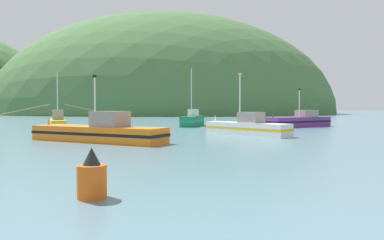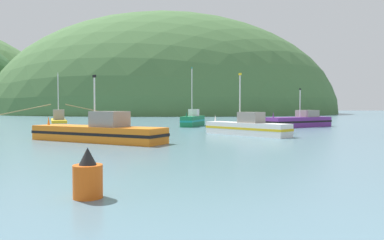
{
  "view_description": "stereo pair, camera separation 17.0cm",
  "coord_description": "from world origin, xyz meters",
  "px_view_note": "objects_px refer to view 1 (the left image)",
  "views": [
    {
      "loc": [
        -5.77,
        -3.05,
        2.58
      ],
      "look_at": [
        -3.99,
        30.6,
        1.4
      ],
      "focal_mm": 33.17,
      "sensor_mm": 36.0,
      "label": 1
    },
    {
      "loc": [
        -5.6,
        -3.06,
        2.58
      ],
      "look_at": [
        -3.99,
        30.6,
        1.4
      ],
      "focal_mm": 33.17,
      "sensor_mm": 36.0,
      "label": 2
    }
  ],
  "objects_px": {
    "fishing_boat_yellow": "(58,122)",
    "fishing_boat_orange": "(99,132)",
    "channel_buoy": "(92,177)",
    "fishing_boat_green": "(192,120)",
    "fishing_boat_purple": "(299,121)",
    "fishing_boat_white": "(247,127)"
  },
  "relations": [
    {
      "from": "fishing_boat_yellow",
      "to": "fishing_boat_orange",
      "type": "bearing_deg",
      "value": -174.32
    },
    {
      "from": "fishing_boat_yellow",
      "to": "channel_buoy",
      "type": "distance_m",
      "value": 40.5
    },
    {
      "from": "fishing_boat_green",
      "to": "channel_buoy",
      "type": "height_order",
      "value": "fishing_boat_green"
    },
    {
      "from": "fishing_boat_purple",
      "to": "fishing_boat_orange",
      "type": "bearing_deg",
      "value": 10.63
    },
    {
      "from": "fishing_boat_white",
      "to": "fishing_boat_purple",
      "type": "relative_size",
      "value": 0.8
    },
    {
      "from": "fishing_boat_purple",
      "to": "channel_buoy",
      "type": "height_order",
      "value": "fishing_boat_purple"
    },
    {
      "from": "fishing_boat_yellow",
      "to": "channel_buoy",
      "type": "relative_size",
      "value": 11.38
    },
    {
      "from": "fishing_boat_purple",
      "to": "channel_buoy",
      "type": "bearing_deg",
      "value": 32.14
    },
    {
      "from": "fishing_boat_purple",
      "to": "channel_buoy",
      "type": "distance_m",
      "value": 40.86
    },
    {
      "from": "fishing_boat_white",
      "to": "fishing_boat_yellow",
      "type": "height_order",
      "value": "fishing_boat_yellow"
    },
    {
      "from": "fishing_boat_orange",
      "to": "channel_buoy",
      "type": "relative_size",
      "value": 7.7
    },
    {
      "from": "channel_buoy",
      "to": "fishing_boat_white",
      "type": "bearing_deg",
      "value": 67.94
    },
    {
      "from": "fishing_boat_green",
      "to": "fishing_boat_yellow",
      "type": "bearing_deg",
      "value": -69.73
    },
    {
      "from": "fishing_boat_green",
      "to": "fishing_boat_orange",
      "type": "relative_size",
      "value": 0.73
    },
    {
      "from": "fishing_boat_green",
      "to": "channel_buoy",
      "type": "relative_size",
      "value": 5.59
    },
    {
      "from": "fishing_boat_white",
      "to": "channel_buoy",
      "type": "xyz_separation_m",
      "value": [
        -9.23,
        -22.79,
        -0.14
      ]
    },
    {
      "from": "fishing_boat_yellow",
      "to": "channel_buoy",
      "type": "height_order",
      "value": "fishing_boat_yellow"
    },
    {
      "from": "fishing_boat_yellow",
      "to": "fishing_boat_purple",
      "type": "bearing_deg",
      "value": -112.92
    },
    {
      "from": "fishing_boat_white",
      "to": "channel_buoy",
      "type": "height_order",
      "value": "fishing_boat_white"
    },
    {
      "from": "fishing_boat_green",
      "to": "fishing_boat_white",
      "type": "distance_m",
      "value": 16.64
    },
    {
      "from": "fishing_boat_yellow",
      "to": "channel_buoy",
      "type": "xyz_separation_m",
      "value": [
        13.21,
        -38.29,
        -0.11
      ]
    },
    {
      "from": "fishing_boat_green",
      "to": "fishing_boat_yellow",
      "type": "height_order",
      "value": "fishing_boat_green"
    }
  ]
}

